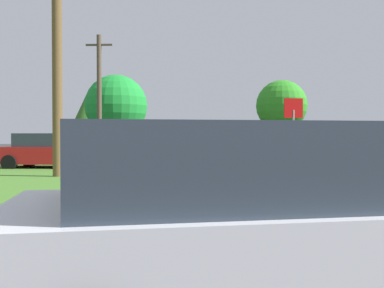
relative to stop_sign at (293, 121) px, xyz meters
The scene contains 14 objects.
ground_plane 5.11m from the stop_sign, 149.24° to the left, with size 120.00×120.00×0.00m, color #323232.
lane_stripe_center 7.20m from the stop_sign, 125.63° to the right, with size 0.20×14.00×0.01m, color yellow.
stop_sign is the anchor object (origin of this frame).
parked_car_near_building 10.98m from the stop_sign, 158.23° to the left, with size 4.19×2.61×1.62m.
car_behind_on_main_road 13.17m from the stop_sign, 108.94° to the right, with size 4.41×2.32×1.62m.
car_on_crossroad 7.67m from the stop_sign, 70.34° to the left, with size 2.22×3.85×1.62m.
car_approaching_junction 17.24m from the stop_sign, 100.07° to the left, with size 4.43×2.16×1.62m.
utility_pole_near 9.08m from the stop_sign, behind, with size 1.77×0.57×9.43m.
utility_pole_mid 16.40m from the stop_sign, 123.82° to the left, with size 1.80×0.35×8.30m.
utility_pole_far 28.85m from the stop_sign, 108.19° to the left, with size 1.80×0.29×7.03m.
direction_sign 10.95m from the stop_sign, 115.34° to the left, with size 0.89×0.20×2.29m.
oak_tree_left 20.55m from the stop_sign, 74.70° to the left, with size 4.31×4.31×6.22m.
pine_tree_center 18.91m from the stop_sign, 115.98° to the left, with size 4.71×4.71×6.12m.
oak_tree_right 24.36m from the stop_sign, 117.07° to the left, with size 2.99×2.99×5.45m.
Camera 1 is at (-1.11, -18.10, 1.53)m, focal length 39.81 mm.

